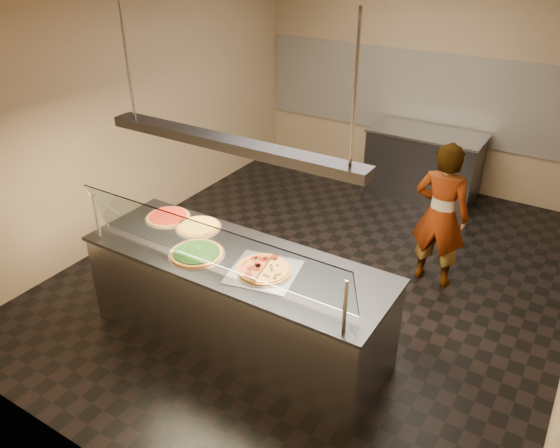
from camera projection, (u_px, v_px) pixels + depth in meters
The scene contains 19 objects.
ground at pixel (322, 273), 6.10m from camera, with size 5.00×6.00×0.02m, color black.
wall_back at pixel (427, 80), 7.60m from camera, with size 5.00×0.02×3.00m, color tan.
wall_front at pixel (85, 305), 3.13m from camera, with size 5.00×0.02×3.00m, color tan.
wall_left at pixel (141, 106), 6.53m from camera, with size 0.02×6.00×3.00m, color tan.
tile_band at pixel (425, 95), 7.68m from camera, with size 4.90×0.02×1.20m, color silver.
serving_counter at pixel (238, 301), 4.87m from camera, with size 2.76×0.94×0.93m.
sneeze_guard at pixel (208, 245), 4.25m from camera, with size 2.52×0.18×0.54m.
perforated_tray at pixel (264, 271), 4.44m from camera, with size 0.64×0.64×0.01m.
half_pizza_pepperoni at pixel (253, 264), 4.48m from camera, with size 0.31×0.48×0.05m.
half_pizza_sausage at pixel (275, 273), 4.38m from camera, with size 0.31×0.48×0.04m.
pizza_spinach at pixel (197, 253), 4.67m from camera, with size 0.49×0.49×0.03m.
pizza_cheese at pixel (199, 226), 5.08m from camera, with size 0.43×0.43×0.03m.
pizza_tomato at pixel (168, 217), 5.25m from camera, with size 0.43×0.43×0.03m.
pizza_spatula at pixel (199, 226), 5.05m from camera, with size 0.24×0.21×0.02m.
prep_table at pixel (423, 163), 7.65m from camera, with size 1.54×0.74×0.93m.
worker at pixel (441, 216), 5.60m from camera, with size 0.58×0.38×1.58m, color #38363D.
heat_lamp_housing at pixel (230, 144), 4.15m from camera, with size 2.30×0.18×0.08m, color #37373C.
lamp_rod_left at pixel (126, 56), 4.35m from camera, with size 0.02×0.02×1.01m, color #B7B7BC.
lamp_rod_right at pixel (355, 92), 3.42m from camera, with size 0.02×0.02×1.01m, color #B7B7BC.
Camera 1 is at (2.28, -4.55, 3.42)m, focal length 35.00 mm.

